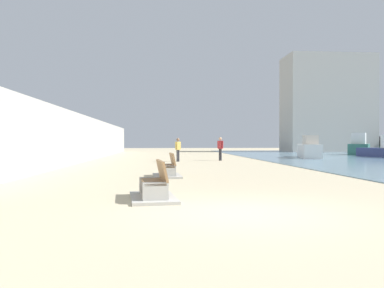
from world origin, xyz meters
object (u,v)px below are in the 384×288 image
object	(u,v)px
bench_near	(154,190)
boat_far_left	(359,147)
bench_far	(168,171)
person_standing	(220,147)
person_walking	(178,148)
boat_far_right	(309,149)

from	to	relation	value
bench_near	boat_far_left	world-z (taller)	boat_far_left
bench_far	person_standing	xyz separation A→B (m)	(4.19, 13.23, 0.81)
person_walking	boat_far_left	xyz separation A→B (m)	(19.74, 11.87, -0.10)
person_walking	boat_far_right	size ratio (longest dim) A/B	0.28
bench_near	person_walking	world-z (taller)	person_walking
bench_far	boat_far_left	bearing A→B (deg)	49.11
bench_near	bench_far	size ratio (longest dim) A/B	1.02
person_standing	bench_near	bearing A→B (deg)	-103.40
boat_far_left	person_standing	bearing A→B (deg)	-147.13
person_standing	boat_far_left	bearing A→B (deg)	32.87
person_standing	person_walking	bearing A→B (deg)	-159.35
person_walking	boat_far_right	bearing A→B (deg)	23.60
boat_far_right	bench_far	bearing A→B (deg)	-126.39
bench_near	boat_far_right	bearing A→B (deg)	60.80
bench_far	boat_far_right	bearing A→B (deg)	53.61
bench_near	boat_far_left	size ratio (longest dim) A/B	0.49
bench_near	bench_far	xyz separation A→B (m)	(0.45, 6.25, 0.00)
boat_far_left	boat_far_right	bearing A→B (deg)	-139.97
bench_far	boat_far_left	distance (m)	31.58
person_walking	boat_far_right	xyz separation A→B (m)	(11.66, 5.10, -0.20)
person_walking	person_standing	xyz separation A→B (m)	(3.26, 1.23, 0.06)
bench_near	person_walking	xyz separation A→B (m)	(1.38, 18.24, 0.76)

